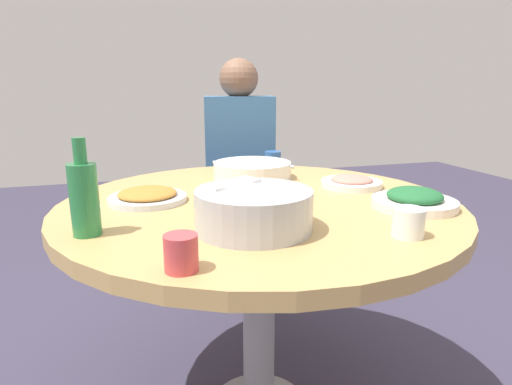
% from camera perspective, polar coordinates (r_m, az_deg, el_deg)
% --- Properties ---
extents(round_dining_table, '(1.19, 1.19, 0.76)m').
position_cam_1_polar(round_dining_table, '(1.32, 0.41, -4.99)').
color(round_dining_table, '#99999E').
rests_on(round_dining_table, ground).
extents(rice_bowl, '(0.28, 0.28, 0.11)m').
position_cam_1_polar(rice_bowl, '(1.02, -0.32, -2.19)').
color(rice_bowl, '#B2B5BA').
rests_on(rice_bowl, round_dining_table).
extents(soup_bowl, '(0.29, 0.29, 0.06)m').
position_cam_1_polar(soup_bowl, '(1.60, -0.48, 2.94)').
color(soup_bowl, white).
rests_on(soup_bowl, round_dining_table).
extents(dish_greens, '(0.24, 0.24, 0.06)m').
position_cam_1_polar(dish_greens, '(1.30, 20.28, -0.91)').
color(dish_greens, silver).
rests_on(dish_greens, round_dining_table).
extents(dish_tofu_braise, '(0.23, 0.23, 0.04)m').
position_cam_1_polar(dish_tofu_braise, '(1.32, -14.20, -0.45)').
color(dish_tofu_braise, silver).
rests_on(dish_tofu_braise, round_dining_table).
extents(dish_shrimp, '(0.21, 0.21, 0.04)m').
position_cam_1_polar(dish_shrimp, '(1.50, 12.57, 1.38)').
color(dish_shrimp, white).
rests_on(dish_shrimp, round_dining_table).
extents(green_bottle, '(0.06, 0.06, 0.23)m').
position_cam_1_polar(green_bottle, '(1.05, -21.85, -0.52)').
color(green_bottle, '#297D42').
rests_on(green_bottle, round_dining_table).
extents(tea_cup_near, '(0.06, 0.06, 0.07)m').
position_cam_1_polar(tea_cup_near, '(0.82, -9.92, -7.90)').
color(tea_cup_near, '#D04448').
rests_on(tea_cup_near, round_dining_table).
extents(tea_cup_far, '(0.07, 0.07, 0.07)m').
position_cam_1_polar(tea_cup_far, '(1.81, 2.24, 4.41)').
color(tea_cup_far, '#2A559C').
rests_on(tea_cup_far, round_dining_table).
extents(tea_cup_side, '(0.07, 0.07, 0.07)m').
position_cam_1_polar(tea_cup_side, '(1.04, 19.59, -3.78)').
color(tea_cup_side, white).
rests_on(tea_cup_side, round_dining_table).
extents(stool_for_diner_left, '(0.32, 0.32, 0.46)m').
position_cam_1_polar(stool_for_diner_left, '(2.32, -2.09, -7.75)').
color(stool_for_diner_left, brown).
rests_on(stool_for_diner_left, ground).
extents(diner_left, '(0.38, 0.40, 0.76)m').
position_cam_1_polar(diner_left, '(2.18, -2.22, 5.77)').
color(diner_left, '#2D333D').
rests_on(diner_left, stool_for_diner_left).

